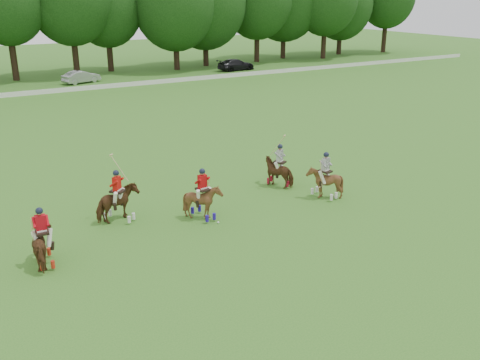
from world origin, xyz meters
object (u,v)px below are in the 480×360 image
polo_red_b (118,203)px  polo_red_a (44,245)px  polo_ball (218,222)px  polo_stripe_a (279,171)px  polo_red_c (203,201)px  polo_stripe_b (325,182)px  car_right (236,65)px  car_mid (81,77)px

polo_red_b → polo_red_a: bearing=-145.7°
polo_red_b → polo_ball: (3.51, -2.37, -0.77)m
polo_red_b → polo_stripe_a: 8.37m
polo_stripe_a → polo_ball: bearing=-152.1°
polo_red_b → polo_red_c: 3.57m
polo_red_b → polo_stripe_b: size_ratio=1.25×
polo_red_b → car_right: bearing=53.8°
car_right → polo_stripe_a: (-18.57, -36.60, 0.08)m
polo_red_a → polo_red_c: (6.74, 0.86, 0.02)m
polo_red_c → polo_ball: bearing=-70.6°
polo_red_b → polo_red_c: polo_red_b is taller
car_right → polo_ball: size_ratio=52.59×
car_mid → polo_red_a: bearing=145.7°
polo_red_a → polo_red_b: bearing=34.3°
polo_red_b → polo_stripe_a: size_ratio=1.04×
car_right → polo_stripe_a: bearing=149.3°
polo_red_b → polo_stripe_a: polo_red_b is taller
polo_red_a → polo_stripe_a: 12.17m
car_mid → car_right: bearing=-107.8°
polo_stripe_a → polo_ball: polo_stripe_a is taller
car_mid → polo_stripe_a: size_ratio=1.48×
polo_red_b → polo_ball: size_ratio=31.32×
polo_red_a → polo_stripe_a: (11.89, 2.59, -0.02)m
polo_red_b → polo_ball: 4.31m
car_right → polo_red_c: 45.08m
car_right → polo_red_c: bearing=144.5°
car_right → polo_stripe_b: (-17.68, -39.07, 0.11)m
polo_red_a → polo_stripe_a: bearing=12.3°
polo_red_c → polo_stripe_b: 6.09m
polo_stripe_b → polo_ball: polo_stripe_b is taller
car_mid → car_right: (18.87, 0.00, 0.03)m
polo_stripe_b → polo_ball: (-5.75, -0.10, -0.76)m
polo_red_c → polo_red_a: bearing=-172.8°
polo_stripe_b → polo_red_c: bearing=173.1°
polo_stripe_a → polo_ball: 5.54m
polo_red_b → car_mid: bearing=77.6°
polo_red_a → polo_ball: (7.03, 0.02, -0.74)m
polo_red_a → polo_red_c: 6.79m
polo_red_c → polo_ball: size_ratio=25.03×
polo_red_a → polo_stripe_b: size_ratio=0.98×
car_mid → polo_stripe_a: bearing=162.7°
polo_ball → polo_red_c: bearing=109.4°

